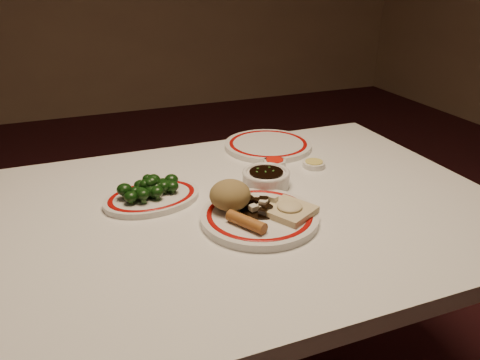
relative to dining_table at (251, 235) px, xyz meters
name	(u,v)px	position (x,y,z in m)	size (l,w,h in m)	color
dining_table	(251,235)	(0.00, 0.00, 0.00)	(1.20, 0.90, 0.75)	white
main_plate	(259,217)	(-0.02, -0.09, 0.10)	(0.35, 0.35, 0.02)	silver
rice_mound	(230,195)	(-0.07, -0.04, 0.14)	(0.10, 0.10, 0.07)	olive
spring_roll	(246,222)	(-0.07, -0.13, 0.12)	(0.03, 0.03, 0.10)	#A46328
fried_wonton	(289,210)	(0.05, -0.11, 0.12)	(0.13, 0.13, 0.03)	beige
stirfry_heap	(260,206)	(-0.01, -0.07, 0.12)	(0.10, 0.10, 0.03)	black
broccoli_plate	(152,198)	(-0.22, 0.10, 0.10)	(0.26, 0.24, 0.02)	silver
broccoli_pile	(151,187)	(-0.22, 0.10, 0.13)	(0.15, 0.09, 0.05)	#23471C
soy_bowl	(266,179)	(0.07, 0.08, 0.11)	(0.12, 0.12, 0.04)	silver
sweet_sour_dish	(275,162)	(0.15, 0.19, 0.10)	(0.06, 0.06, 0.02)	silver
mustard_dish	(314,164)	(0.25, 0.14, 0.10)	(0.06, 0.06, 0.02)	silver
far_plate	(268,145)	(0.19, 0.33, 0.10)	(0.30, 0.30, 0.02)	silver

